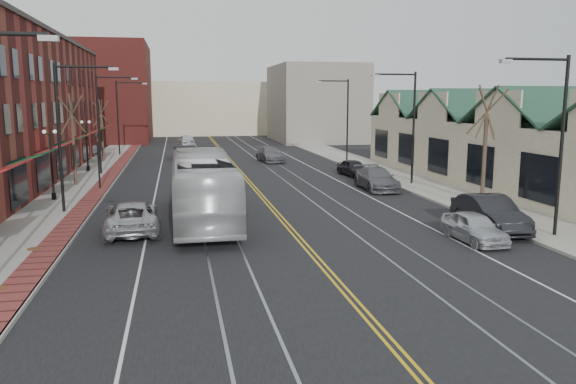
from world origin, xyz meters
name	(u,v)px	position (x,y,z in m)	size (l,w,h in m)	color
ground	(354,302)	(0.00, 0.00, 0.00)	(160.00, 160.00, 0.00)	black
sidewalk_left	(68,200)	(-12.00, 20.00, 0.07)	(4.00, 120.00, 0.15)	gray
sidewalk_right	(430,188)	(12.00, 20.00, 0.07)	(4.00, 120.00, 0.15)	gray
building_right	(509,155)	(18.00, 20.00, 2.30)	(8.00, 36.00, 4.60)	#B4A78B
backdrop_left	(100,93)	(-16.00, 70.00, 7.00)	(14.00, 18.00, 14.00)	maroon
backdrop_mid	(206,108)	(0.00, 85.00, 4.50)	(22.00, 14.00, 9.00)	#B4A78B
backdrop_right	(316,103)	(15.00, 65.00, 5.50)	(12.00, 16.00, 11.00)	slate
streetlight_l_1	(67,122)	(-11.05, 16.00, 5.03)	(3.33, 0.25, 8.00)	black
streetlight_l_2	(104,114)	(-11.05, 32.00, 5.03)	(3.33, 0.25, 8.00)	black
streetlight_l_3	(122,110)	(-11.05, 48.00, 5.03)	(3.33, 0.25, 8.00)	black
streetlight_r_0	(554,127)	(11.05, 6.00, 5.03)	(3.33, 0.25, 8.00)	black
streetlight_r_1	(408,116)	(11.05, 22.00, 5.03)	(3.33, 0.25, 8.00)	black
streetlight_r_2	(343,111)	(11.05, 38.00, 5.03)	(3.33, 0.25, 8.00)	black
lamppost_l_2	(52,166)	(-12.80, 20.00, 2.20)	(0.84, 0.28, 4.27)	black
lamppost_l_3	(87,147)	(-12.80, 34.00, 2.20)	(0.84, 0.28, 4.27)	black
tree_left_near	(73,138)	(-12.50, 26.00, 3.51)	(1.78, 1.37, 6.48)	#382B21
tree_left_far	(102,129)	(-12.50, 42.00, 3.28)	(1.66, 1.28, 6.02)	#382B21
tree_right_mid	(485,142)	(12.50, 14.00, 3.75)	(1.90, 1.46, 6.93)	#382B21
manhole_far	(35,249)	(-11.20, 8.00, 0.16)	(0.60, 0.60, 0.02)	#592D19
traffic_signal	(98,157)	(-10.60, 24.00, 2.35)	(0.18, 0.15, 3.80)	black
transit_bus	(203,187)	(-4.06, 12.76, 1.77)	(2.97, 12.69, 3.53)	silver
parked_suv	(132,217)	(-7.50, 10.86, 0.75)	(2.48, 5.38, 1.50)	#ACADB3
parked_car_a	(474,227)	(7.50, 6.06, 0.66)	(1.57, 3.90, 1.33)	#B4B6BC
parked_car_b	(490,214)	(9.30, 7.83, 0.85)	(1.80, 5.16, 1.70)	black
parked_car_c	(376,179)	(8.25, 20.57, 0.76)	(2.14, 5.26, 1.53)	#5B5B61
parked_car_d	(354,168)	(8.80, 27.41, 0.68)	(1.60, 3.99, 1.36)	black
distant_car_left	(181,152)	(-4.85, 43.96, 0.67)	(1.42, 4.08, 1.35)	black
distant_car_right	(270,154)	(3.85, 39.07, 0.74)	(2.07, 5.08, 1.47)	slate
distant_car_far	(186,141)	(-4.08, 58.05, 0.82)	(1.93, 4.79, 1.63)	silver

